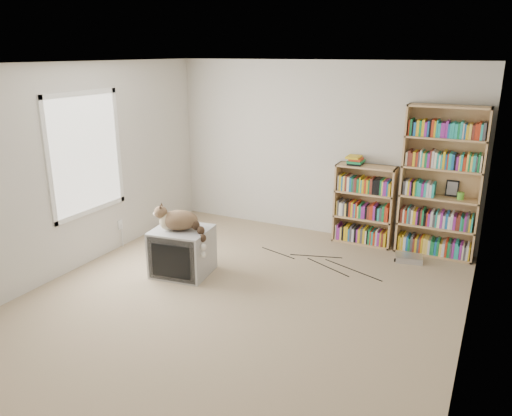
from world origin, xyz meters
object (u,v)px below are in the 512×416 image
at_px(dvd_player, 409,258).
at_px(bookcase_tall, 441,187).
at_px(crt_tv, 183,251).
at_px(bookcase_short, 364,208).
at_px(cat, 183,224).

bearing_deg(dvd_player, bookcase_tall, 47.69).
height_order(crt_tv, bookcase_tall, bookcase_tall).
bearing_deg(crt_tv, bookcase_short, 41.89).
distance_m(cat, bookcase_short, 2.64).
distance_m(crt_tv, dvd_player, 2.92).
xyz_separation_m(bookcase_tall, dvd_player, (-0.25, -0.40, -0.89)).
xyz_separation_m(crt_tv, bookcase_short, (1.70, 2.00, 0.23)).
distance_m(crt_tv, bookcase_tall, 3.40).
height_order(bookcase_tall, dvd_player, bookcase_tall).
xyz_separation_m(crt_tv, bookcase_tall, (2.67, 2.01, 0.65)).
height_order(crt_tv, bookcase_short, bookcase_short).
bearing_deg(bookcase_tall, crt_tv, -143.11).
bearing_deg(cat, bookcase_short, 23.86).
distance_m(cat, dvd_player, 2.96).
distance_m(bookcase_short, dvd_player, 0.96).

